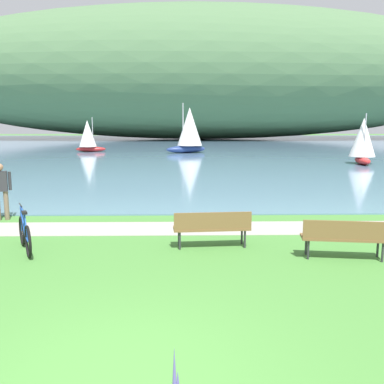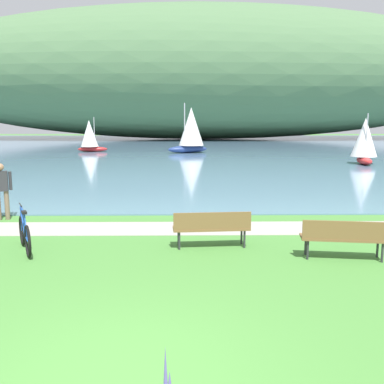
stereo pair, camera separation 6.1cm
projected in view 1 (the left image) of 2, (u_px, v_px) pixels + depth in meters
The scene contains 11 objects.
ground_plane at pixel (121, 379), 4.87m from camera, with size 200.00×200.00×0.00m, color #478438.
bay_water at pixel (179, 146), 52.85m from camera, with size 180.00×80.00×0.04m, color #5B7F9E.
distant_hillside at pixel (200, 74), 70.97m from camera, with size 103.74×28.00×21.74m, color #4C7047.
shoreline_path at pixel (158, 228), 11.75m from camera, with size 60.00×1.50×0.01m, color #A39E93.
park_bench_near_camera at pixel (212, 226), 9.89m from camera, with size 1.83×0.62×0.88m.
park_bench_further_along at pixel (345, 236), 9.04m from camera, with size 1.85×0.73×0.88m.
bicycle_leaning_near_bench at pixel (25, 234), 9.63m from camera, with size 0.87×1.60×1.01m.
person_at_shoreline at pixel (1, 188), 12.62m from camera, with size 0.58×0.33×1.71m.
sailboat_nearest_to_shore at pixel (189, 130), 39.85m from camera, with size 4.06×3.06×4.63m.
sailboat_mid_bay at pixel (363, 140), 29.22m from camera, with size 2.03×3.05×3.47m.
sailboat_toward_hillside at pixel (88, 136), 41.29m from camera, with size 2.91×1.85×3.35m.
Camera 1 is at (0.73, -4.47, 2.92)m, focal length 39.65 mm.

